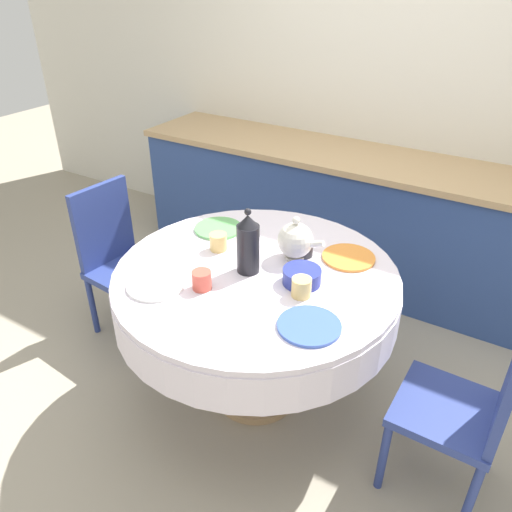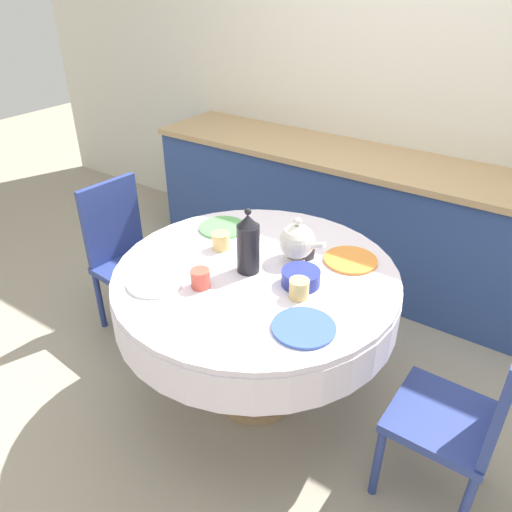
% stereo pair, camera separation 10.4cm
% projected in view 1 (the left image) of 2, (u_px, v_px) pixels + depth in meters
% --- Properties ---
extents(ground_plane, '(12.00, 12.00, 0.00)m').
position_uv_depth(ground_plane, '(256.00, 392.00, 2.66)').
color(ground_plane, '#9E937F').
extents(wall_back, '(7.00, 0.05, 2.60)m').
position_uv_depth(wall_back, '(392.00, 82.00, 3.24)').
color(wall_back, silver).
rests_on(wall_back, ground_plane).
extents(kitchen_counter, '(3.24, 0.64, 0.89)m').
position_uv_depth(kitchen_counter, '(359.00, 219.00, 3.43)').
color(kitchen_counter, '#2D4784').
rests_on(kitchen_counter, ground_plane).
extents(dining_table, '(1.31, 1.31, 0.77)m').
position_uv_depth(dining_table, '(256.00, 294.00, 2.33)').
color(dining_table, tan).
rests_on(dining_table, ground_plane).
extents(chair_left, '(0.41, 0.41, 0.91)m').
position_uv_depth(chair_left, '(472.00, 403.00, 1.95)').
color(chair_left, navy).
rests_on(chair_left, ground_plane).
extents(chair_right, '(0.44, 0.44, 0.91)m').
position_uv_depth(chair_right, '(119.00, 256.00, 2.92)').
color(chair_right, navy).
rests_on(chair_right, ground_plane).
extents(plate_near_left, '(0.25, 0.25, 0.01)m').
position_uv_depth(plate_near_left, '(156.00, 285.00, 2.15)').
color(plate_near_left, white).
rests_on(plate_near_left, dining_table).
extents(cup_near_left, '(0.08, 0.08, 0.08)m').
position_uv_depth(cup_near_left, '(202.00, 280.00, 2.13)').
color(cup_near_left, '#CC4C3D').
rests_on(cup_near_left, dining_table).
extents(plate_near_right, '(0.25, 0.25, 0.01)m').
position_uv_depth(plate_near_right, '(309.00, 326.00, 1.92)').
color(plate_near_right, '#3856AD').
rests_on(plate_near_right, dining_table).
extents(cup_near_right, '(0.08, 0.08, 0.08)m').
position_uv_depth(cup_near_right, '(301.00, 287.00, 2.08)').
color(cup_near_right, '#DBB766').
rests_on(cup_near_right, dining_table).
extents(plate_far_left, '(0.25, 0.25, 0.01)m').
position_uv_depth(plate_far_left, '(218.00, 228.00, 2.61)').
color(plate_far_left, '#5BA85B').
rests_on(plate_far_left, dining_table).
extents(cup_far_left, '(0.08, 0.08, 0.08)m').
position_uv_depth(cup_far_left, '(218.00, 242.00, 2.41)').
color(cup_far_left, '#DBB766').
rests_on(cup_far_left, dining_table).
extents(plate_far_right, '(0.25, 0.25, 0.01)m').
position_uv_depth(plate_far_right, '(349.00, 257.00, 2.35)').
color(plate_far_right, orange).
rests_on(plate_far_right, dining_table).
extents(cup_far_right, '(0.08, 0.08, 0.08)m').
position_uv_depth(cup_far_right, '(304.00, 248.00, 2.36)').
color(cup_far_right, '#28282D').
rests_on(cup_far_right, dining_table).
extents(coffee_carafe, '(0.10, 0.10, 0.31)m').
position_uv_depth(coffee_carafe, '(248.00, 244.00, 2.20)').
color(coffee_carafe, black).
rests_on(coffee_carafe, dining_table).
extents(teapot, '(0.23, 0.17, 0.22)m').
position_uv_depth(teapot, '(296.00, 240.00, 2.31)').
color(teapot, silver).
rests_on(teapot, dining_table).
extents(fruit_bowl, '(0.17, 0.17, 0.07)m').
position_uv_depth(fruit_bowl, '(302.00, 276.00, 2.16)').
color(fruit_bowl, navy).
rests_on(fruit_bowl, dining_table).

